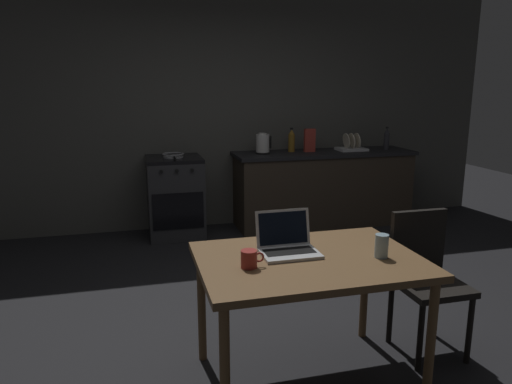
# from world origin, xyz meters

# --- Properties ---
(ground_plane) EXTENTS (12.00, 12.00, 0.00)m
(ground_plane) POSITION_xyz_m (0.00, 0.00, 0.00)
(ground_plane) COLOR black
(back_wall) EXTENTS (6.40, 0.10, 2.85)m
(back_wall) POSITION_xyz_m (0.30, 2.54, 1.42)
(back_wall) COLOR #4F4E49
(back_wall) RESTS_ON ground_plane
(kitchen_counter) EXTENTS (2.16, 0.64, 0.89)m
(kitchen_counter) POSITION_xyz_m (1.26, 2.19, 0.45)
(kitchen_counter) COLOR #382D23
(kitchen_counter) RESTS_ON ground_plane
(stove_oven) EXTENTS (0.60, 0.62, 0.89)m
(stove_oven) POSITION_xyz_m (-0.51, 2.18, 0.45)
(stove_oven) COLOR #2D2D30
(stove_oven) RESTS_ON ground_plane
(dining_table) EXTENTS (1.21, 0.86, 0.75)m
(dining_table) POSITION_xyz_m (-0.06, -0.77, 0.68)
(dining_table) COLOR brown
(dining_table) RESTS_ON ground_plane
(chair) EXTENTS (0.40, 0.40, 0.89)m
(chair) POSITION_xyz_m (0.79, -0.61, 0.52)
(chair) COLOR black
(chair) RESTS_ON ground_plane
(laptop) EXTENTS (0.32, 0.27, 0.22)m
(laptop) POSITION_xyz_m (-0.15, -0.67, 0.80)
(laptop) COLOR silver
(laptop) RESTS_ON dining_table
(electric_kettle) EXTENTS (0.18, 0.16, 0.24)m
(electric_kettle) POSITION_xyz_m (0.50, 2.19, 1.01)
(electric_kettle) COLOR black
(electric_kettle) RESTS_ON kitchen_counter
(bottle) EXTENTS (0.07, 0.07, 0.28)m
(bottle) POSITION_xyz_m (2.05, 2.14, 1.02)
(bottle) COLOR #2D2D33
(bottle) RESTS_ON kitchen_counter
(frying_pan) EXTENTS (0.24, 0.41, 0.05)m
(frying_pan) POSITION_xyz_m (-0.52, 2.16, 0.92)
(frying_pan) COLOR gray
(frying_pan) RESTS_ON stove_oven
(coffee_mug) EXTENTS (0.12, 0.09, 0.09)m
(coffee_mug) POSITION_xyz_m (-0.41, -0.83, 0.80)
(coffee_mug) COLOR #9E2D28
(coffee_mug) RESTS_ON dining_table
(drinking_glass) EXTENTS (0.07, 0.07, 0.13)m
(drinking_glass) POSITION_xyz_m (0.33, -0.87, 0.82)
(drinking_glass) COLOR #99B7C6
(drinking_glass) RESTS_ON dining_table
(cereal_box) EXTENTS (0.13, 0.05, 0.27)m
(cereal_box) POSITION_xyz_m (1.08, 2.21, 1.03)
(cereal_box) COLOR #B2382D
(cereal_box) RESTS_ON kitchen_counter
(dish_rack) EXTENTS (0.34, 0.26, 0.21)m
(dish_rack) POSITION_xyz_m (1.62, 2.19, 0.94)
(dish_rack) COLOR silver
(dish_rack) RESTS_ON kitchen_counter
(bottle_b) EXTENTS (0.08, 0.08, 0.28)m
(bottle_b) POSITION_xyz_m (0.88, 2.27, 1.03)
(bottle_b) COLOR #8C601E
(bottle_b) RESTS_ON kitchen_counter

